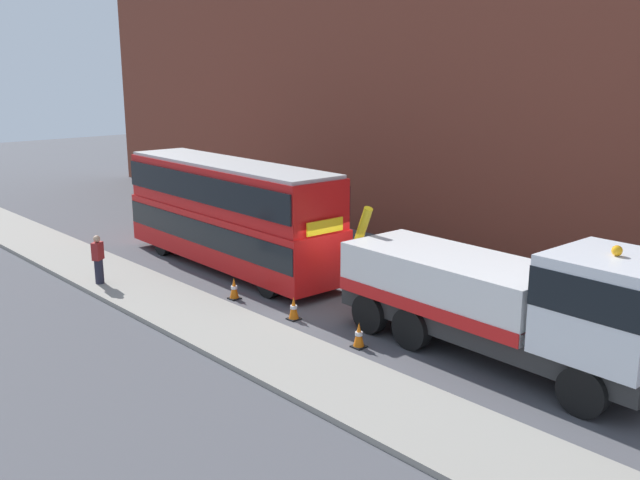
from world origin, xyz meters
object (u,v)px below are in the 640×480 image
Objects in this scene: traffic_cone_near_bus at (234,289)px; double_decker_bus at (229,210)px; pedestrian_onlooker at (98,260)px; traffic_cone_midway at (294,309)px; traffic_cone_near_truck at (359,336)px; recovery_tow_truck at (507,298)px.

double_decker_bus is at bearing 146.59° from traffic_cone_near_bus.
pedestrian_onlooker is 7.62m from traffic_cone_midway.
traffic_cone_near_truck is (8.92, -2.04, -1.89)m from double_decker_bus.
double_decker_bus is at bearing 162.20° from traffic_cone_midway.
pedestrian_onlooker is (-13.13, -4.84, -0.77)m from recovery_tow_truck.
traffic_cone_near_bus is 5.69m from traffic_cone_near_truck.
recovery_tow_truck is at bearing -13.35° from pedestrian_onlooker.
traffic_cone_midway and traffic_cone_near_truck have the same top height.
recovery_tow_truck is 4.08m from traffic_cone_near_truck.
recovery_tow_truck is at bearing 17.52° from traffic_cone_midway.
recovery_tow_truck is at bearing 32.03° from traffic_cone_near_truck.
double_decker_bus is 15.42× the size of traffic_cone_near_truck.
recovery_tow_truck is 12.17m from double_decker_bus.
traffic_cone_near_truck is at bearing -146.39° from recovery_tow_truck.
traffic_cone_near_truck is (-3.24, -2.03, -1.42)m from recovery_tow_truck.
pedestrian_onlooker is at bearing -157.50° from traffic_cone_midway.
traffic_cone_midway is at bearing 178.04° from traffic_cone_near_truck.
double_decker_bus is 6.49× the size of pedestrian_onlooker.
recovery_tow_truck reaches higher than traffic_cone_near_bus.
traffic_cone_midway is (-6.11, -1.93, -1.42)m from recovery_tow_truck.
double_decker_bus is 6.63m from traffic_cone_midway.
recovery_tow_truck reaches higher than traffic_cone_near_truck.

